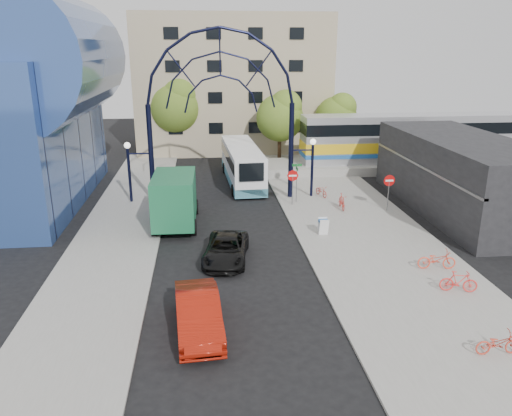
{
  "coord_description": "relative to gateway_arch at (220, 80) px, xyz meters",
  "views": [
    {
      "loc": [
        -1.31,
        -21.17,
        10.69
      ],
      "look_at": [
        1.59,
        6.0,
        1.89
      ],
      "focal_mm": 35.0,
      "sensor_mm": 36.0,
      "label": 1
    }
  ],
  "objects": [
    {
      "name": "tree_north_b",
      "position": [
        -3.88,
        15.93,
        -3.29
      ],
      "size": [
        5.12,
        5.12,
        8.0
      ],
      "color": "#382314",
      "rests_on": "ground"
    },
    {
      "name": "tree_north_a",
      "position": [
        6.12,
        11.93,
        -3.95
      ],
      "size": [
        4.48,
        4.48,
        7.0
      ],
      "color": "#382314",
      "rests_on": "ground"
    },
    {
      "name": "red_sedan",
      "position": [
        -1.72,
        -17.76,
        -7.76
      ],
      "size": [
        2.06,
        4.95,
        1.59
      ],
      "primitive_type": "imported",
      "rotation": [
        0.0,
        0.0,
        0.08
      ],
      "color": "#971609",
      "rests_on": "ground"
    },
    {
      "name": "commercial_block_east",
      "position": [
        16.0,
        -4.0,
        -6.06
      ],
      "size": [
        6.0,
        16.0,
        5.0
      ],
      "primitive_type": "cube",
      "color": "black",
      "rests_on": "ground"
    },
    {
      "name": "sidewalk_east",
      "position": [
        8.0,
        -10.0,
        -8.5
      ],
      "size": [
        8.0,
        56.0,
        0.12
      ],
      "primitive_type": "cube",
      "color": "gray",
      "rests_on": "ground"
    },
    {
      "name": "plaza_west",
      "position": [
        -6.5,
        -8.0,
        -8.5
      ],
      "size": [
        5.0,
        50.0,
        0.12
      ],
      "primitive_type": "cube",
      "color": "gray",
      "rests_on": "ground"
    },
    {
      "name": "street_name_sign",
      "position": [
        5.2,
        -1.4,
        -6.43
      ],
      "size": [
        0.7,
        0.7,
        2.8
      ],
      "color": "slate",
      "rests_on": "sidewalk_east"
    },
    {
      "name": "bike_near_b",
      "position": [
        8.02,
        -3.32,
        -7.92
      ],
      "size": [
        0.6,
        1.74,
        1.03
      ],
      "primitive_type": "imported",
      "rotation": [
        0.0,
        0.0,
        -0.07
      ],
      "color": "red",
      "rests_on": "sidewalk_east"
    },
    {
      "name": "sandwich_board",
      "position": [
        5.6,
        -8.02,
        -7.81
      ],
      "size": [
        0.55,
        0.61,
        0.99
      ],
      "color": "white",
      "rests_on": "sidewalk_east"
    },
    {
      "name": "apartment_block",
      "position": [
        2.0,
        20.97,
        -1.55
      ],
      "size": [
        20.0,
        12.1,
        14.0
      ],
      "color": "tan",
      "rests_on": "ground"
    },
    {
      "name": "stop_sign",
      "position": [
        4.8,
        -2.0,
        -6.56
      ],
      "size": [
        0.8,
        0.07,
        2.5
      ],
      "color": "slate",
      "rests_on": "sidewalk_east"
    },
    {
      "name": "black_suv",
      "position": [
        -0.3,
        -11.0,
        -7.91
      ],
      "size": [
        2.83,
        4.93,
        1.29
      ],
      "primitive_type": "imported",
      "rotation": [
        0.0,
        0.0,
        -0.15
      ],
      "color": "black",
      "rests_on": "ground"
    },
    {
      "name": "train_platform",
      "position": [
        20.0,
        8.0,
        -8.16
      ],
      "size": [
        32.0,
        5.0,
        0.8
      ],
      "primitive_type": "cube",
      "color": "gray",
      "rests_on": "ground"
    },
    {
      "name": "gateway_arch",
      "position": [
        0.0,
        0.0,
        0.0
      ],
      "size": [
        13.64,
        0.44,
        12.1
      ],
      "color": "black",
      "rests_on": "ground"
    },
    {
      "name": "tree_north_c",
      "position": [
        12.12,
        13.93,
        -4.28
      ],
      "size": [
        4.16,
        4.16,
        6.5
      ],
      "color": "#382314",
      "rests_on": "ground"
    },
    {
      "name": "bike_far_c",
      "position": [
        9.02,
        -20.62,
        -8.0
      ],
      "size": [
        1.69,
        0.62,
        0.88
      ],
      "primitive_type": "imported",
      "rotation": [
        0.0,
        0.0,
        1.55
      ],
      "color": "red",
      "rests_on": "sidewalk_east"
    },
    {
      "name": "train_car",
      "position": [
        20.0,
        8.0,
        -5.66
      ],
      "size": [
        25.1,
        3.05,
        4.2
      ],
      "color": "#B7B7BC",
      "rests_on": "train_platform"
    },
    {
      "name": "do_not_enter_sign",
      "position": [
        11.0,
        -4.0,
        -6.58
      ],
      "size": [
        0.76,
        0.07,
        2.48
      ],
      "color": "slate",
      "rests_on": "sidewalk_east"
    },
    {
      "name": "green_truck",
      "position": [
        -3.15,
        -4.87,
        -6.86
      ],
      "size": [
        2.73,
        6.77,
        3.39
      ],
      "rotation": [
        0.0,
        0.0,
        -0.02
      ],
      "color": "black",
      "rests_on": "ground"
    },
    {
      "name": "bike_near_a",
      "position": [
        7.34,
        -0.14,
        -8.04
      ],
      "size": [
        0.94,
        1.61,
        0.8
      ],
      "primitive_type": "imported",
      "rotation": [
        0.0,
        0.0,
        0.29
      ],
      "color": "red",
      "rests_on": "sidewalk_east"
    },
    {
      "name": "bike_far_a",
      "position": [
        10.09,
        -13.38,
        -7.94
      ],
      "size": [
        1.96,
        0.9,
        0.99
      ],
      "primitive_type": "imported",
      "rotation": [
        0.0,
        0.0,
        1.44
      ],
      "color": "#F64B31",
      "rests_on": "sidewalk_east"
    },
    {
      "name": "ground",
      "position": [
        0.0,
        -14.0,
        -8.56
      ],
      "size": [
        120.0,
        120.0,
        0.0
      ],
      "primitive_type": "plane",
      "color": "black",
      "rests_on": "ground"
    },
    {
      "name": "city_bus",
      "position": [
        1.82,
        5.01,
        -6.97
      ],
      "size": [
        2.99,
        11.15,
        3.03
      ],
      "rotation": [
        0.0,
        0.0,
        0.04
      ],
      "color": "white",
      "rests_on": "ground"
    },
    {
      "name": "bike_far_b",
      "position": [
        9.97,
        -15.85,
        -7.94
      ],
      "size": [
        1.73,
        0.89,
        1.0
      ],
      "primitive_type": "imported",
      "rotation": [
        0.0,
        0.0,
        1.31
      ],
      "color": "#F13530",
      "rests_on": "sidewalk_east"
    }
  ]
}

